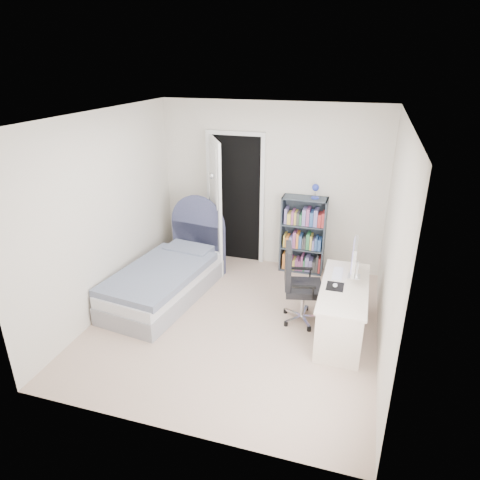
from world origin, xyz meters
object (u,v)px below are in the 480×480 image
(bed, at_px, (168,277))
(office_chair, at_px, (297,281))
(desk, at_px, (343,307))
(floor_lamp, at_px, (212,231))
(nightstand, at_px, (189,235))
(bookcase, at_px, (303,237))

(bed, xyz_separation_m, office_chair, (1.80, -0.11, 0.28))
(desk, bearing_deg, floor_lamp, 150.42)
(bed, distance_m, nightstand, 1.25)
(bookcase, xyz_separation_m, office_chair, (0.14, -1.40, 0.00))
(nightstand, bearing_deg, office_chair, -33.88)
(nightstand, bearing_deg, bed, -80.82)
(floor_lamp, distance_m, bookcase, 1.40)
(bed, height_order, desk, bed)
(office_chair, bearing_deg, nightstand, 146.12)
(bed, bearing_deg, nightstand, 99.18)
(office_chair, bearing_deg, floor_lamp, 145.03)
(nightstand, distance_m, office_chair, 2.41)
(bookcase, bearing_deg, bed, -142.03)
(bed, relative_size, desk, 1.54)
(bookcase, distance_m, desk, 1.70)
(desk, xyz_separation_m, office_chair, (-0.57, 0.13, 0.19))
(floor_lamp, xyz_separation_m, office_chair, (1.49, -1.04, -0.08))
(bed, height_order, nightstand, bed)
(desk, height_order, office_chair, desk)
(bed, bearing_deg, desk, -5.69)
(nightstand, xyz_separation_m, floor_lamp, (0.51, -0.30, 0.24))
(bookcase, relative_size, desk, 1.06)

